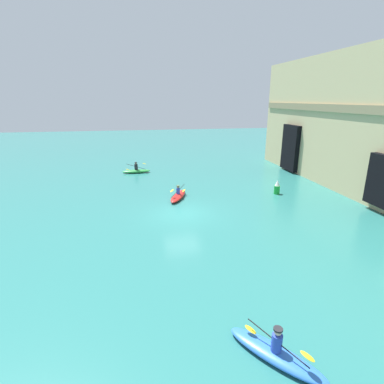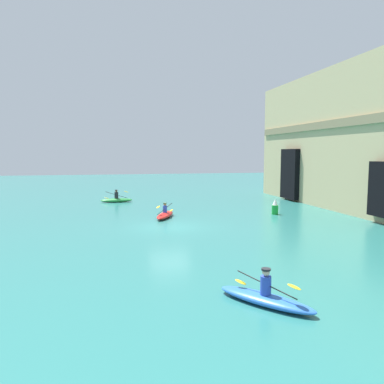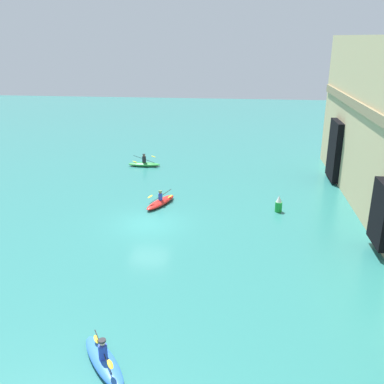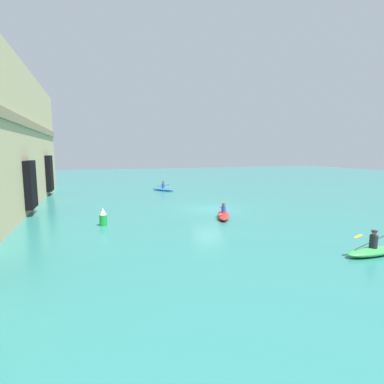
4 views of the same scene
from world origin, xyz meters
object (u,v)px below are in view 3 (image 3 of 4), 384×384
at_px(kayak_red, 161,202).
at_px(kayak_green, 144,164).
at_px(kayak_blue, 104,360).
at_px(marker_buoy, 279,204).

bearing_deg(kayak_red, kayak_green, 42.39).
bearing_deg(kayak_red, kayak_blue, -153.85).
relative_size(kayak_red, kayak_green, 1.11).
distance_m(kayak_red, kayak_green, 10.01).
distance_m(kayak_red, kayak_blue, 16.06).
height_order(kayak_red, marker_buoy, marker_buoy).
bearing_deg(marker_buoy, kayak_red, -92.18).
relative_size(kayak_blue, kayak_green, 1.01).
xyz_separation_m(kayak_green, marker_buoy, (9.78, 11.63, 0.31)).
height_order(kayak_blue, marker_buoy, marker_buoy).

